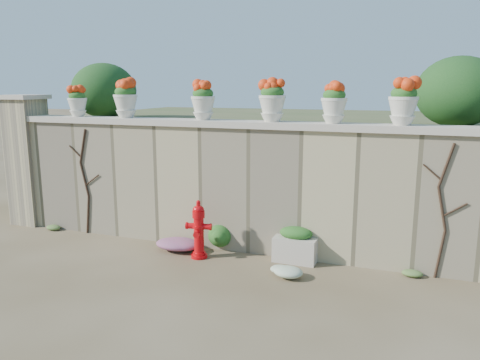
% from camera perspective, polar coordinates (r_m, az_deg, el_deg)
% --- Properties ---
extents(ground, '(80.00, 80.00, 0.00)m').
position_cam_1_polar(ground, '(6.41, -7.48, -13.02)').
color(ground, brown).
rests_on(ground, ground).
extents(stone_wall, '(8.00, 0.40, 2.00)m').
position_cam_1_polar(stone_wall, '(7.65, -1.42, -0.98)').
color(stone_wall, tan).
rests_on(stone_wall, ground).
extents(wall_cap, '(8.10, 0.52, 0.10)m').
position_cam_1_polar(wall_cap, '(7.50, -1.46, 6.88)').
color(wall_cap, beige).
rests_on(wall_cap, stone_wall).
extents(gate_pillar, '(0.72, 0.72, 2.48)m').
position_cam_1_polar(gate_pillar, '(9.90, -24.39, 2.33)').
color(gate_pillar, tan).
rests_on(gate_pillar, ground).
extents(raised_fill, '(9.00, 6.00, 2.00)m').
position_cam_1_polar(raised_fill, '(10.64, 4.94, 2.47)').
color(raised_fill, '#384C23').
rests_on(raised_fill, ground).
extents(back_shrub_left, '(1.30, 1.30, 1.10)m').
position_cam_1_polar(back_shrub_left, '(10.10, -16.24, 10.43)').
color(back_shrub_left, '#143814').
rests_on(back_shrub_left, raised_fill).
extents(back_shrub_right, '(1.30, 1.30, 1.10)m').
position_cam_1_polar(back_shrub_right, '(8.17, 25.08, 9.71)').
color(back_shrub_right, '#143814').
rests_on(back_shrub_right, raised_fill).
extents(vine_left, '(0.60, 0.04, 1.91)m').
position_cam_1_polar(vine_left, '(8.80, -18.36, 0.01)').
color(vine_left, black).
rests_on(vine_left, ground).
extents(vine_right, '(0.60, 0.04, 1.91)m').
position_cam_1_polar(vine_right, '(6.94, 23.49, -3.31)').
color(vine_right, black).
rests_on(vine_right, ground).
extents(fire_hydrant, '(0.40, 0.28, 0.91)m').
position_cam_1_polar(fire_hydrant, '(7.31, -5.05, -6.00)').
color(fire_hydrant, '#C3070C').
rests_on(fire_hydrant, ground).
extents(planter_box, '(0.66, 0.39, 0.54)m').
position_cam_1_polar(planter_box, '(7.26, 6.81, -7.89)').
color(planter_box, beige).
rests_on(planter_box, ground).
extents(green_shrub, '(0.55, 0.49, 0.52)m').
position_cam_1_polar(green_shrub, '(7.67, -2.93, -6.71)').
color(green_shrub, '#1E5119').
rests_on(green_shrub, ground).
extents(magenta_clump, '(1.01, 0.67, 0.27)m').
position_cam_1_polar(magenta_clump, '(7.82, -8.35, -7.41)').
color(magenta_clump, '#C427A4').
rests_on(magenta_clump, ground).
extents(white_flowers, '(0.56, 0.45, 0.20)m').
position_cam_1_polar(white_flowers, '(6.68, 5.79, -10.99)').
color(white_flowers, white).
rests_on(white_flowers, ground).
extents(urn_pot_0, '(0.34, 0.34, 0.53)m').
position_cam_1_polar(urn_pot_0, '(8.97, -19.21, 9.00)').
color(urn_pot_0, beige).
rests_on(urn_pot_0, wall_cap).
extents(urn_pot_1, '(0.41, 0.41, 0.64)m').
position_cam_1_polar(urn_pot_1, '(8.37, -13.79, 9.53)').
color(urn_pot_1, beige).
rests_on(urn_pot_1, wall_cap).
extents(urn_pot_2, '(0.39, 0.39, 0.61)m').
position_cam_1_polar(urn_pot_2, '(7.65, -4.52, 9.57)').
color(urn_pot_2, beige).
rests_on(urn_pot_2, wall_cap).
extents(urn_pot_3, '(0.41, 0.41, 0.65)m').
position_cam_1_polar(urn_pot_3, '(7.24, 3.96, 9.62)').
color(urn_pot_3, beige).
rests_on(urn_pot_3, wall_cap).
extents(urn_pot_4, '(0.38, 0.38, 0.60)m').
position_cam_1_polar(urn_pot_4, '(7.04, 11.38, 9.18)').
color(urn_pot_4, beige).
rests_on(urn_pot_4, wall_cap).
extents(urn_pot_5, '(0.41, 0.41, 0.64)m').
position_cam_1_polar(urn_pot_5, '(6.95, 19.28, 8.91)').
color(urn_pot_5, beige).
rests_on(urn_pot_5, wall_cap).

